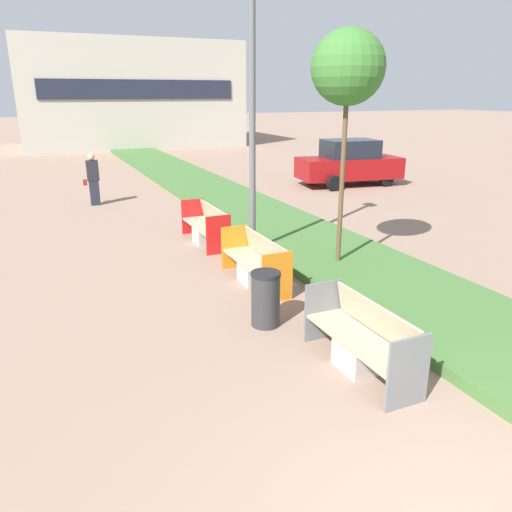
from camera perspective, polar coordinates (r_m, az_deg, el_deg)
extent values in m
cube|color=#426B33|center=(15.68, -0.41, 4.96)|extent=(2.80, 120.00, 0.18)
cube|color=#B2AD9E|center=(38.77, -14.37, 17.40)|extent=(14.79, 8.56, 7.07)
cube|color=#1E2333|center=(34.52, -13.08, 18.06)|extent=(12.42, 0.08, 1.20)
cube|color=#ADA8A0|center=(7.19, 11.67, -11.01)|extent=(0.52, 0.60, 0.42)
cube|color=tan|center=(7.08, 11.79, -9.38)|extent=(0.58, 1.93, 0.05)
cube|color=tan|center=(7.11, 13.71, -7.02)|extent=(0.14, 1.85, 0.48)
cube|color=slate|center=(6.40, 17.00, -12.66)|extent=(0.62, 0.04, 0.94)
cube|color=slate|center=(7.80, 7.61, -6.21)|extent=(0.62, 0.04, 0.94)
cube|color=#ADA8A0|center=(10.04, -0.21, -1.98)|extent=(0.52, 0.60, 0.42)
cube|color=tan|center=(9.97, -0.21, -0.74)|extent=(0.58, 2.03, 0.05)
cube|color=tan|center=(9.99, 1.21, 0.89)|extent=(0.14, 1.95, 0.48)
cube|color=orange|center=(9.07, 2.43, -2.48)|extent=(0.62, 0.04, 0.94)
cube|color=orange|center=(10.87, -2.41, 1.03)|extent=(0.62, 0.04, 0.94)
cube|color=#ADA8A0|center=(12.83, -5.83, 2.41)|extent=(0.52, 0.60, 0.42)
cube|color=tan|center=(12.77, -5.87, 3.40)|extent=(0.58, 2.03, 0.05)
cube|color=tan|center=(12.79, -4.75, 4.67)|extent=(0.14, 1.95, 0.48)
cube|color=red|center=(11.81, -4.29, 2.40)|extent=(0.62, 0.04, 0.94)
cube|color=red|center=(13.72, -7.24, 4.53)|extent=(0.62, 0.04, 0.94)
cylinder|color=#2D2D30|center=(8.18, 1.11, -5.08)|extent=(0.47, 0.47, 0.87)
cylinder|color=black|center=(8.01, 1.13, -2.05)|extent=(0.49, 0.49, 0.05)
cylinder|color=#56595B|center=(11.14, -0.42, 16.29)|extent=(0.14, 0.14, 6.61)
cylinder|color=brown|center=(10.64, 9.79, 8.17)|extent=(0.10, 0.10, 3.74)
sphere|color=#38702D|center=(10.50, 10.49, 20.46)|extent=(1.46, 1.46, 1.46)
cube|color=#232633|center=(18.02, -17.95, 6.88)|extent=(0.30, 0.22, 0.84)
cube|color=#232328|center=(17.90, -18.19, 9.26)|extent=(0.38, 0.24, 0.68)
sphere|color=tan|center=(17.84, -18.33, 10.70)|extent=(0.23, 0.23, 0.23)
cube|color=maroon|center=(17.93, -18.96, 7.96)|extent=(0.12, 0.20, 0.18)
cube|color=maroon|center=(21.31, 10.57, 9.89)|extent=(4.40, 2.31, 0.84)
cube|color=black|center=(21.22, 10.69, 11.97)|extent=(2.29, 1.82, 0.72)
cylinder|color=black|center=(21.40, 14.69, 8.50)|extent=(0.60, 0.20, 0.60)
cylinder|color=black|center=(22.82, 11.89, 9.27)|extent=(0.60, 0.20, 0.60)
cylinder|color=black|center=(19.94, 8.93, 8.21)|extent=(0.60, 0.20, 0.60)
cylinder|color=black|center=(21.46, 6.32, 9.00)|extent=(0.60, 0.20, 0.60)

